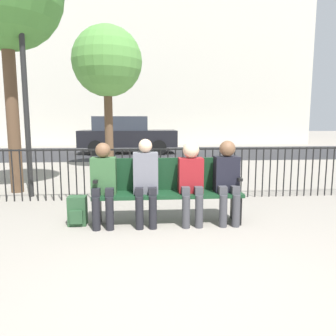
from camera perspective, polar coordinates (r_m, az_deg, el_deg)
name	(u,v)px	position (r m, az deg, el deg)	size (l,w,h in m)	color
ground_plane	(185,290)	(3.04, 3.04, -20.48)	(80.00, 80.00, 0.00)	gray
park_bench	(168,188)	(4.70, -0.08, -3.44)	(2.09, 0.45, 0.92)	#14381E
seated_person_0	(103,180)	(4.56, -11.18, -2.08)	(0.34, 0.39, 1.16)	black
seated_person_1	(146,178)	(4.53, -3.91, -1.78)	(0.34, 0.39, 1.21)	black
seated_person_2	(191,178)	(4.58, 4.04, -1.69)	(0.34, 0.39, 1.17)	#3D3D42
seated_person_3	(227,177)	(4.68, 10.27, -1.55)	(0.34, 0.39, 1.18)	#3D3D42
backpack	(77,211)	(4.79, -15.49, -7.23)	(0.25, 0.23, 0.41)	#284C2D
fence_railing	(161,169)	(6.08, -1.29, -0.21)	(9.01, 0.03, 0.95)	black
tree_0	(107,62)	(10.16, -10.55, 17.62)	(2.04, 2.04, 4.18)	brown
lamp_post	(24,70)	(6.80, -23.82, 15.33)	(0.28, 0.28, 3.57)	black
street_surface	(150,153)	(14.71, -3.19, 2.65)	(24.00, 6.00, 0.01)	#2B2B2D
parked_car_0	(126,134)	(14.58, -7.30, 5.85)	(4.20, 1.94, 1.62)	black
building_facade	(146,50)	(23.10, -3.86, 19.84)	(20.00, 6.00, 12.14)	beige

